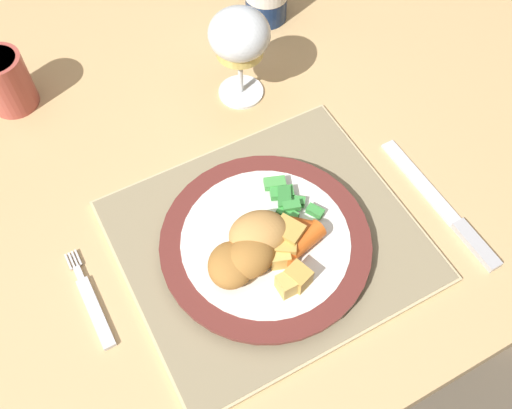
% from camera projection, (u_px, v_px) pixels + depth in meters
% --- Properties ---
extents(ground_plane, '(6.00, 6.00, 0.00)m').
position_uv_depth(ground_plane, '(215.00, 316.00, 1.40)').
color(ground_plane, brown).
extents(dining_table, '(1.38, 0.92, 0.74)m').
position_uv_depth(dining_table, '(188.00, 154.00, 0.85)').
color(dining_table, tan).
rests_on(dining_table, ground).
extents(placemat, '(0.34, 0.30, 0.01)m').
position_uv_depth(placemat, '(268.00, 240.00, 0.67)').
color(placemat, '#CCB789').
rests_on(placemat, dining_table).
extents(dinner_plate, '(0.24, 0.24, 0.02)m').
position_uv_depth(dinner_plate, '(268.00, 242.00, 0.65)').
color(dinner_plate, white).
rests_on(dinner_plate, placemat).
extents(breaded_croquettes, '(0.12, 0.09, 0.04)m').
position_uv_depth(breaded_croquettes, '(249.00, 249.00, 0.62)').
color(breaded_croquettes, tan).
rests_on(breaded_croquettes, dinner_plate).
extents(green_beans_pile, '(0.05, 0.08, 0.02)m').
position_uv_depth(green_beans_pile, '(287.00, 201.00, 0.67)').
color(green_beans_pile, '#338438').
rests_on(green_beans_pile, dinner_plate).
extents(glazed_carrots, '(0.07, 0.06, 0.02)m').
position_uv_depth(glazed_carrots, '(299.00, 238.00, 0.64)').
color(glazed_carrots, orange).
rests_on(glazed_carrots, dinner_plate).
extents(fork, '(0.02, 0.13, 0.01)m').
position_uv_depth(fork, '(92.00, 305.00, 0.63)').
color(fork, silver).
rests_on(fork, dining_table).
extents(table_knife, '(0.02, 0.21, 0.01)m').
position_uv_depth(table_knife, '(448.00, 213.00, 0.69)').
color(table_knife, silver).
rests_on(table_knife, dining_table).
extents(wine_glass, '(0.08, 0.08, 0.14)m').
position_uv_depth(wine_glass, '(240.00, 40.00, 0.72)').
color(wine_glass, silver).
rests_on(wine_glass, dining_table).
extents(roast_potatoes, '(0.06, 0.08, 0.03)m').
position_uv_depth(roast_potatoes, '(289.00, 255.00, 0.62)').
color(roast_potatoes, gold).
rests_on(roast_potatoes, dinner_plate).
extents(drinking_cup, '(0.06, 0.06, 0.08)m').
position_uv_depth(drinking_cup, '(5.00, 80.00, 0.76)').
color(drinking_cup, '#B24C42').
rests_on(drinking_cup, dining_table).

